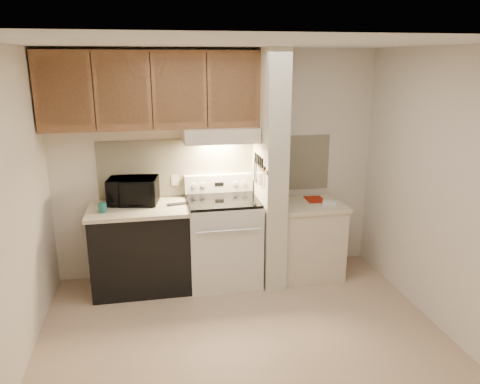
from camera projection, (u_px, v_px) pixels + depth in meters
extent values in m
plane|color=tan|center=(244.00, 338.00, 4.14)|extent=(3.60, 3.60, 0.00)
plane|color=white|center=(245.00, 43.00, 3.46)|extent=(3.60, 3.60, 0.00)
cube|color=silver|center=(218.00, 165.00, 5.22)|extent=(3.60, 2.50, 0.02)
cube|color=silver|center=(7.00, 218.00, 3.47)|extent=(0.02, 3.00, 2.50)
cube|color=silver|center=(444.00, 192.00, 4.13)|extent=(0.02, 3.00, 2.50)
cube|color=#F1E8C0|center=(218.00, 166.00, 5.21)|extent=(2.60, 0.02, 0.63)
cube|color=silver|center=(223.00, 242.00, 5.11)|extent=(0.76, 0.65, 0.92)
cube|color=black|center=(228.00, 250.00, 4.80)|extent=(0.50, 0.01, 0.30)
cylinder|color=silver|center=(229.00, 231.00, 4.70)|extent=(0.65, 0.02, 0.02)
cube|color=black|center=(223.00, 200.00, 4.98)|extent=(0.74, 0.64, 0.03)
cube|color=silver|center=(219.00, 183.00, 5.22)|extent=(0.76, 0.08, 0.20)
cube|color=black|center=(219.00, 184.00, 5.18)|extent=(0.10, 0.01, 0.04)
cylinder|color=silver|center=(194.00, 185.00, 5.12)|extent=(0.05, 0.02, 0.05)
cylinder|color=silver|center=(203.00, 185.00, 5.14)|extent=(0.05, 0.02, 0.05)
cylinder|color=silver|center=(235.00, 183.00, 5.21)|extent=(0.05, 0.02, 0.05)
cylinder|color=silver|center=(244.00, 183.00, 5.22)|extent=(0.05, 0.02, 0.05)
cube|color=black|center=(141.00, 250.00, 4.96)|extent=(1.00, 0.63, 0.87)
cube|color=beige|center=(139.00, 209.00, 4.84)|extent=(1.04, 0.67, 0.04)
cube|color=black|center=(177.00, 204.00, 4.91)|extent=(0.22, 0.10, 0.01)
cylinder|color=#1C6460|center=(102.00, 208.00, 4.66)|extent=(0.11, 0.11, 0.09)
cube|color=beige|center=(175.00, 180.00, 5.15)|extent=(0.08, 0.01, 0.12)
imported|color=black|center=(133.00, 191.00, 4.92)|extent=(0.55, 0.42, 0.28)
cube|color=beige|center=(270.00, 170.00, 4.98)|extent=(0.22, 0.70, 2.50)
cube|color=brown|center=(259.00, 165.00, 4.95)|extent=(0.01, 0.70, 0.04)
cube|color=black|center=(260.00, 165.00, 4.89)|extent=(0.02, 0.42, 0.04)
cube|color=silver|center=(262.00, 177.00, 4.77)|extent=(0.01, 0.03, 0.16)
cylinder|color=black|center=(262.00, 163.00, 4.73)|extent=(0.02, 0.02, 0.10)
cube|color=silver|center=(260.00, 177.00, 4.85)|extent=(0.01, 0.04, 0.18)
cylinder|color=black|center=(260.00, 161.00, 4.81)|extent=(0.02, 0.02, 0.10)
cube|color=silver|center=(259.00, 176.00, 4.91)|extent=(0.01, 0.04, 0.20)
cylinder|color=black|center=(259.00, 160.00, 4.89)|extent=(0.02, 0.02, 0.10)
cube|color=silver|center=(257.00, 172.00, 4.98)|extent=(0.01, 0.04, 0.16)
cylinder|color=black|center=(257.00, 159.00, 4.94)|extent=(0.02, 0.02, 0.10)
cube|color=silver|center=(255.00, 171.00, 5.07)|extent=(0.01, 0.04, 0.18)
cylinder|color=black|center=(255.00, 157.00, 5.03)|extent=(0.02, 0.02, 0.10)
cube|color=slate|center=(254.00, 170.00, 5.13)|extent=(0.03, 0.10, 0.23)
cube|color=beige|center=(308.00, 240.00, 5.30)|extent=(0.70, 0.60, 0.81)
cube|color=beige|center=(309.00, 205.00, 5.18)|extent=(0.74, 0.64, 0.04)
cube|color=#AB230D|center=(315.00, 199.00, 5.29)|extent=(0.21, 0.27, 0.01)
cube|color=white|center=(330.00, 203.00, 5.11)|extent=(0.18, 0.15, 0.04)
cube|color=beige|center=(220.00, 134.00, 4.91)|extent=(0.78, 0.44, 0.15)
cube|color=beige|center=(223.00, 142.00, 4.72)|extent=(0.78, 0.04, 0.06)
cube|color=brown|center=(151.00, 90.00, 4.70)|extent=(2.18, 0.33, 0.77)
cube|color=brown|center=(63.00, 92.00, 4.39)|extent=(0.46, 0.01, 0.63)
cube|color=black|center=(93.00, 92.00, 4.44)|extent=(0.01, 0.01, 0.73)
cube|color=brown|center=(123.00, 91.00, 4.49)|extent=(0.46, 0.01, 0.63)
cube|color=black|center=(151.00, 91.00, 4.54)|extent=(0.01, 0.01, 0.73)
cube|color=brown|center=(180.00, 91.00, 4.59)|extent=(0.46, 0.01, 0.63)
cube|color=black|center=(207.00, 90.00, 4.64)|extent=(0.01, 0.01, 0.73)
cube|color=brown|center=(234.00, 90.00, 4.69)|extent=(0.46, 0.01, 0.63)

